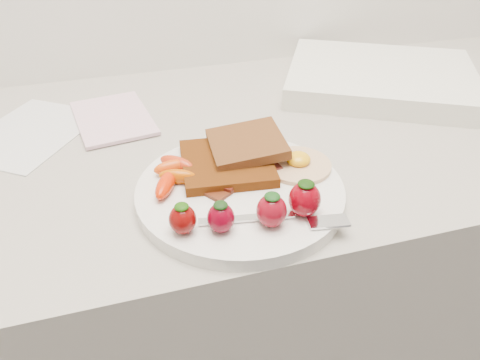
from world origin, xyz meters
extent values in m
cube|color=gray|center=(0.00, 1.70, 0.45)|extent=(2.00, 0.60, 0.90)
cylinder|color=silver|center=(-0.03, 1.53, 0.91)|extent=(0.27, 0.27, 0.02)
cube|color=#311E05|center=(-0.03, 1.58, 0.93)|extent=(0.13, 0.13, 0.01)
cube|color=black|center=(0.00, 1.60, 0.94)|extent=(0.11, 0.11, 0.02)
cylinder|color=beige|center=(0.06, 1.56, 0.92)|extent=(0.10, 0.10, 0.01)
ellipsoid|color=#EEA710|center=(0.07, 1.56, 0.93)|extent=(0.04, 0.04, 0.02)
cube|color=black|center=(-0.03, 1.54, 0.92)|extent=(0.09, 0.08, 0.00)
cube|color=#39100D|center=(-0.01, 1.55, 0.92)|extent=(0.10, 0.04, 0.00)
cube|color=black|center=(-0.02, 1.56, 0.92)|extent=(0.08, 0.09, 0.00)
ellipsoid|color=#DE470B|center=(-0.10, 1.59, 0.93)|extent=(0.05, 0.02, 0.02)
ellipsoid|color=#C04D00|center=(-0.10, 1.57, 0.93)|extent=(0.05, 0.03, 0.02)
ellipsoid|color=red|center=(-0.12, 1.55, 0.93)|extent=(0.04, 0.06, 0.02)
ellipsoid|color=red|center=(-0.10, 1.60, 0.93)|extent=(0.05, 0.05, 0.02)
ellipsoid|color=#640505|center=(-0.11, 1.47, 0.94)|extent=(0.03, 0.03, 0.04)
ellipsoid|color=#184506|center=(-0.11, 1.47, 0.95)|extent=(0.02, 0.02, 0.01)
ellipsoid|color=#640011|center=(-0.07, 1.46, 0.94)|extent=(0.03, 0.03, 0.04)
ellipsoid|color=black|center=(-0.07, 1.46, 0.95)|extent=(0.02, 0.02, 0.01)
ellipsoid|color=maroon|center=(-0.01, 1.45, 0.94)|extent=(0.04, 0.04, 0.04)
ellipsoid|color=#11390F|center=(-0.01, 1.45, 0.96)|extent=(0.02, 0.02, 0.01)
ellipsoid|color=maroon|center=(0.03, 1.46, 0.94)|extent=(0.04, 0.04, 0.04)
ellipsoid|color=black|center=(0.03, 1.46, 0.96)|extent=(0.02, 0.02, 0.01)
cube|color=silver|center=(-0.04, 1.47, 0.92)|extent=(0.11, 0.03, 0.00)
cube|color=silver|center=(0.05, 1.43, 0.92)|extent=(0.05, 0.03, 0.00)
cube|color=silver|center=(-0.30, 1.79, 0.90)|extent=(0.25, 0.26, 0.00)
cube|color=beige|center=(-0.17, 1.80, 0.91)|extent=(0.14, 0.19, 0.01)
cube|color=silver|center=(0.33, 1.80, 0.92)|extent=(0.43, 0.40, 0.04)
camera|label=1|loc=(-0.16, 1.06, 1.27)|focal=35.00mm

